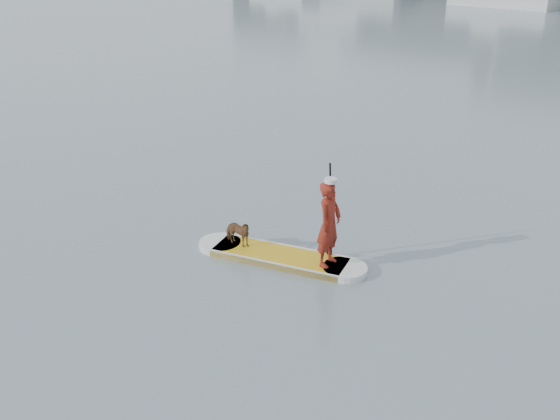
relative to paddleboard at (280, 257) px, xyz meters
The scene contains 6 objects.
ground 2.86m from the paddleboard, 41.64° to the right, with size 140.00×140.00×0.00m, color slate.
paddleboard is the anchor object (origin of this frame).
paddler 1.25m from the paddleboard, 13.71° to the left, with size 0.57×0.37×1.55m, color maroon.
white_cap 1.89m from the paddleboard, 13.71° to the left, with size 0.22×0.22×0.07m, color silver.
dog 0.93m from the paddleboard, 166.29° to the right, with size 0.28×0.62×0.53m, color #53371C.
paddle 1.17m from the paddleboard, 35.05° to the left, with size 0.10×0.30×2.00m.
Camera 1 is at (3.93, -6.19, 5.54)m, focal length 40.00 mm.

